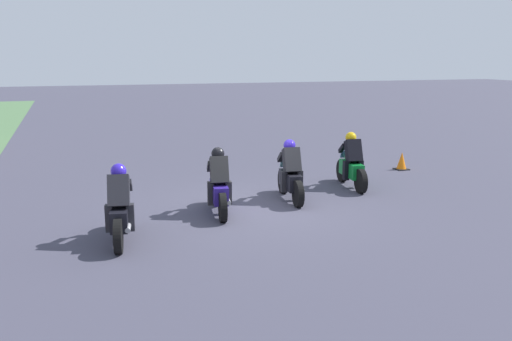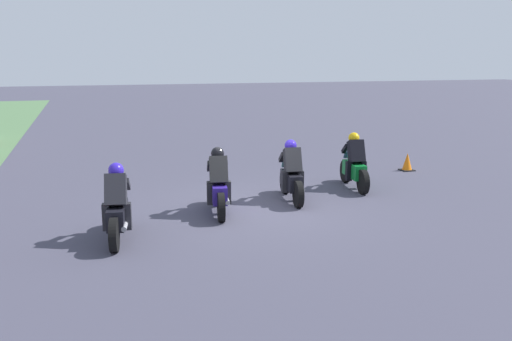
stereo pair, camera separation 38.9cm
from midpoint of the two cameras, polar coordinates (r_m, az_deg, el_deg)
ground_plane at (r=12.94m, az=0.84°, el=-3.94°), size 120.00×120.00×0.00m
rider_lane_a at (r=15.05m, az=10.98°, el=0.52°), size 2.04×0.59×1.51m
rider_lane_b at (r=13.56m, az=4.55°, el=-0.53°), size 2.04×0.58×1.51m
rider_lane_c at (r=12.42m, az=-3.05°, el=-1.66°), size 2.04×0.60×1.51m
rider_lane_d at (r=10.88m, az=-13.29°, el=-3.90°), size 2.04×0.60×1.51m
traffic_cone at (r=17.82m, az=16.13°, el=0.82°), size 0.40×0.40×0.56m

